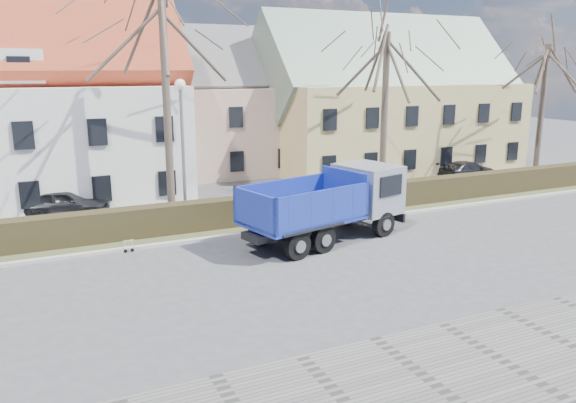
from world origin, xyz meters
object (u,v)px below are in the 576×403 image
streetlight (183,154)px  parked_car_b (468,171)px  dump_truck (320,206)px  cart_frame (124,246)px  parked_car_a (65,203)px

streetlight → parked_car_b: 19.90m
dump_truck → parked_car_b: 16.83m
streetlight → cart_frame: 5.21m
dump_truck → cart_frame: 8.06m
streetlight → parked_car_a: size_ratio=1.64×
parked_car_a → streetlight: bearing=-114.1°
parked_car_a → parked_car_b: bearing=-75.8°
dump_truck → cart_frame: bearing=152.4°
dump_truck → parked_car_b: (14.94, 7.71, -0.92)m
streetlight → dump_truck: bearing=-45.4°
cart_frame → parked_car_a: 7.14m
parked_car_a → parked_car_b: 24.37m
cart_frame → parked_car_a: parked_car_a is taller
streetlight → parked_car_b: streetlight is taller
parked_car_b → parked_car_a: bearing=81.3°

